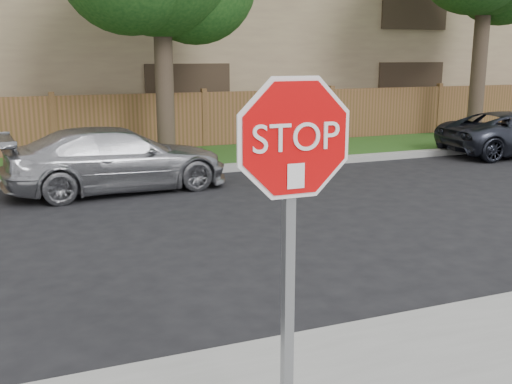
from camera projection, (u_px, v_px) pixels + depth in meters
name	position (u px, v px, depth m)	size (l,w,h in m)	color
ground	(152.00, 370.00, 5.10)	(90.00, 90.00, 0.00)	black
far_curb	(67.00, 180.00, 12.45)	(70.00, 0.30, 0.15)	gray
grass_strip	(61.00, 167.00, 13.94)	(70.00, 3.00, 0.12)	#1E4714
fence	(54.00, 128.00, 15.22)	(70.00, 0.12, 1.60)	brown
apartment_building	(36.00, 26.00, 19.66)	(35.20, 9.20, 7.20)	#8D7357
stop_sign	(292.00, 191.00, 3.56)	(1.01, 0.13, 2.55)	gray
sedan_right	(118.00, 159.00, 11.68)	(1.75, 4.31, 1.25)	#A3A4AA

